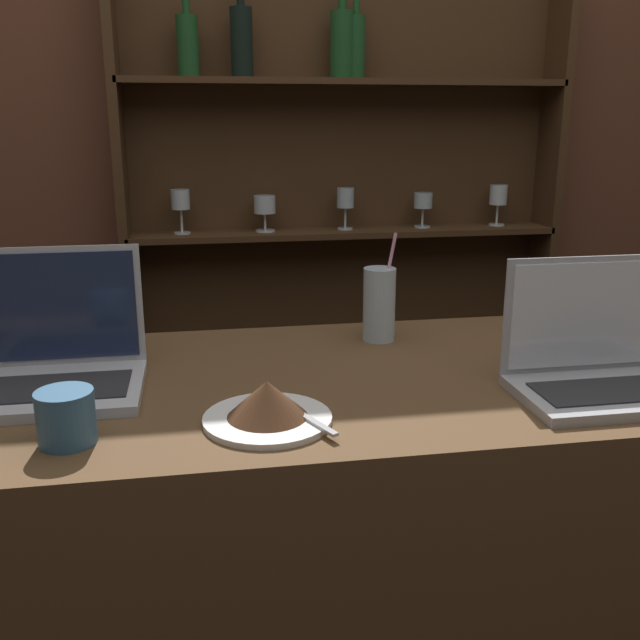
{
  "coord_description": "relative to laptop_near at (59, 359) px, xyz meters",
  "views": [
    {
      "loc": [
        -0.35,
        -0.89,
        1.45
      ],
      "look_at": [
        -0.13,
        0.37,
        1.09
      ],
      "focal_mm": 40.0,
      "sensor_mm": 36.0,
      "label": 1
    }
  ],
  "objects": [
    {
      "name": "bar_counter",
      "position": [
        0.6,
        -0.03,
        -0.55
      ],
      "size": [
        2.03,
        0.68,
        0.99
      ],
      "color": "brown",
      "rests_on": "ground_plane"
    },
    {
      "name": "back_wall",
      "position": [
        0.6,
        1.24,
        0.31
      ],
      "size": [
        7.0,
        0.06,
        2.7
      ],
      "color": "brown",
      "rests_on": "ground_plane"
    },
    {
      "name": "back_shelf",
      "position": [
        0.74,
        1.16,
        -0.01
      ],
      "size": [
        1.49,
        0.18,
        1.95
      ],
      "color": "#472D19",
      "rests_on": "ground_plane"
    },
    {
      "name": "laptop_near",
      "position": [
        0.0,
        0.0,
        0.0
      ],
      "size": [
        0.29,
        0.24,
        0.24
      ],
      "color": "silver",
      "rests_on": "bar_counter"
    },
    {
      "name": "laptop_far",
      "position": [
        0.94,
        -0.18,
        0.0
      ],
      "size": [
        0.33,
        0.2,
        0.23
      ],
      "color": "#ADADB2",
      "rests_on": "bar_counter"
    },
    {
      "name": "cake_plate",
      "position": [
        0.35,
        -0.22,
        -0.02
      ],
      "size": [
        0.21,
        0.21,
        0.07
      ],
      "color": "white",
      "rests_on": "bar_counter"
    },
    {
      "name": "water_glass",
      "position": [
        0.63,
        0.18,
        0.03
      ],
      "size": [
        0.07,
        0.07,
        0.23
      ],
      "color": "silver",
      "rests_on": "bar_counter"
    },
    {
      "name": "coffee_cup",
      "position": [
        0.05,
        -0.24,
        -0.01
      ],
      "size": [
        0.08,
        0.08,
        0.08
      ],
      "color": "#38668C",
      "rests_on": "bar_counter"
    }
  ]
}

